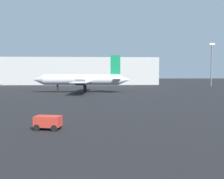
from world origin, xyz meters
The scene contains 4 objects.
airplane_distant centered at (-3.82, 61.54, 3.69)m, with size 28.25×26.80×10.68m.
baggage_cart centered at (-3.48, 14.04, 0.76)m, with size 2.60×1.78×1.30m.
light_mast_right centered at (49.71, 95.27, 10.63)m, with size 2.40×0.50×18.75m.
terminal_building centered at (-15.39, 122.22, 6.84)m, with size 91.63×23.04×13.69m, color #B7B7B2.
Camera 1 is at (1.49, -8.84, 5.20)m, focal length 39.01 mm.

